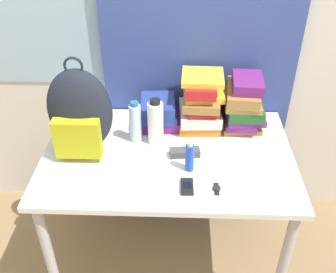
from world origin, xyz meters
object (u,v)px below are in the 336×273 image
(sunglasses_case, at_px, (185,152))
(wristwatch, at_px, (217,189))
(book_stack_left, at_px, (159,113))
(book_stack_right, at_px, (243,104))
(book_stack_center, at_px, (201,102))
(water_bottle, at_px, (135,123))
(sunscreen_bottle, at_px, (190,157))
(backpack, at_px, (80,113))
(cell_phone, at_px, (187,187))
(sports_bottle, at_px, (156,123))

(sunglasses_case, relative_size, wristwatch, 1.95)
(book_stack_left, bearing_deg, book_stack_right, 0.32)
(book_stack_center, bearing_deg, book_stack_right, -0.04)
(book_stack_right, relative_size, water_bottle, 1.26)
(book_stack_left, bearing_deg, sunglasses_case, -63.27)
(book_stack_right, relative_size, sunscreen_bottle, 1.78)
(backpack, bearing_deg, book_stack_left, 32.82)
(cell_phone, bearing_deg, water_bottle, 126.48)
(backpack, bearing_deg, wristwatch, -23.37)
(sports_bottle, distance_m, wristwatch, 0.47)
(backpack, relative_size, book_stack_center, 1.65)
(book_stack_center, xyz_separation_m, wristwatch, (0.06, -0.52, -0.14))
(cell_phone, xyz_separation_m, wristwatch, (0.13, -0.00, -0.00))
(backpack, height_order, book_stack_left, backpack)
(book_stack_center, relative_size, book_stack_right, 1.04)
(book_stack_center, relative_size, water_bottle, 1.31)
(book_stack_center, height_order, sunglasses_case, book_stack_center)
(backpack, relative_size, water_bottle, 2.15)
(book_stack_left, relative_size, sunglasses_case, 1.53)
(book_stack_left, height_order, sunscreen_bottle, sunscreen_bottle)
(water_bottle, distance_m, wristwatch, 0.55)
(book_stack_center, xyz_separation_m, cell_phone, (-0.07, -0.52, -0.14))
(book_stack_center, xyz_separation_m, sunglasses_case, (-0.08, -0.28, -0.13))
(backpack, height_order, wristwatch, backpack)
(water_bottle, distance_m, sunglasses_case, 0.30)
(book_stack_left, xyz_separation_m, water_bottle, (-0.11, -0.16, 0.03))
(backpack, xyz_separation_m, book_stack_left, (0.37, 0.24, -0.14))
(water_bottle, relative_size, sunglasses_case, 1.49)
(book_stack_right, xyz_separation_m, sports_bottle, (-0.46, -0.17, -0.02))
(sports_bottle, bearing_deg, wristwatch, -50.15)
(sports_bottle, xyz_separation_m, sunscreen_bottle, (0.17, -0.22, -0.04))
(book_stack_right, xyz_separation_m, wristwatch, (-0.17, -0.52, -0.14))
(sunscreen_bottle, bearing_deg, book_stack_center, 81.09)
(backpack, distance_m, water_bottle, 0.29)
(book_stack_left, height_order, sunglasses_case, book_stack_left)
(sunscreen_bottle, bearing_deg, wristwatch, -47.78)
(sunscreen_bottle, xyz_separation_m, cell_phone, (-0.01, -0.13, -0.07))
(water_bottle, bearing_deg, backpack, -162.30)
(sunscreen_bottle, height_order, wristwatch, sunscreen_bottle)
(wristwatch, bearing_deg, book_stack_center, 96.63)
(backpack, bearing_deg, water_bottle, 17.70)
(sunscreen_bottle, height_order, cell_phone, sunscreen_bottle)
(sports_bottle, bearing_deg, backpack, -169.00)
(backpack, relative_size, sunglasses_case, 3.21)
(sports_bottle, height_order, cell_phone, sports_bottle)
(backpack, distance_m, book_stack_right, 0.86)
(book_stack_right, bearing_deg, sunscreen_bottle, -126.51)
(water_bottle, relative_size, wristwatch, 2.92)
(book_stack_right, bearing_deg, sunglasses_case, -137.81)
(wristwatch, bearing_deg, book_stack_left, 118.54)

